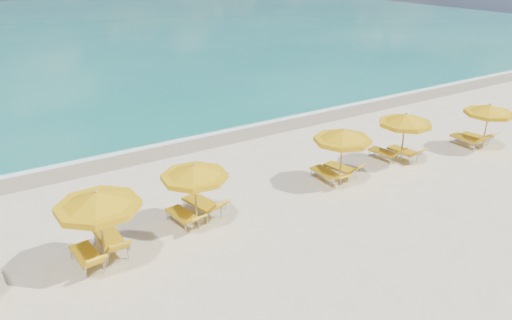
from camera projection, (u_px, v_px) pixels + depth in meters
ground_plane at (279, 205)px, 17.67m from camera, size 120.00×120.00×0.00m
ocean at (28, 32)px, 54.87m from camera, size 120.00×80.00×0.30m
wet_sand_band at (188, 142)px, 23.40m from camera, size 120.00×2.60×0.01m
foam_line at (181, 137)px, 24.02m from camera, size 120.00×1.20×0.03m
whitecap_near at (16, 112)px, 27.86m from camera, size 14.00×0.36×0.05m
whitecap_far at (189, 62)px, 40.25m from camera, size 18.00×0.30×0.05m
umbrella_2 at (97, 202)px, 13.52m from camera, size 3.15×3.15×2.40m
umbrella_3 at (194, 173)px, 15.71m from camera, size 2.69×2.69×2.19m
umbrella_4 at (343, 136)px, 18.66m from camera, size 2.25×2.25×2.23m
umbrella_5 at (405, 120)px, 20.46m from camera, size 2.85×2.85×2.22m
umbrella_6 at (489, 110)px, 21.98m from camera, size 2.48×2.48×2.13m
lounger_2_left at (88, 260)px, 14.15m from camera, size 0.70×1.78×0.86m
lounger_2_right at (111, 245)px, 14.83m from camera, size 0.72×1.99×0.93m
lounger_3_left at (183, 219)px, 16.32m from camera, size 0.79×1.78×0.75m
lounger_3_right at (203, 208)px, 16.96m from camera, size 1.02×2.01×0.92m
lounger_4_left at (326, 176)px, 19.41m from camera, size 0.61×1.82×0.66m
lounger_4_right at (341, 171)px, 19.85m from camera, size 0.90×1.75×0.80m
lounger_5_left at (384, 155)px, 21.39m from camera, size 0.77×1.69×0.80m
lounger_5_right at (403, 154)px, 21.51m from camera, size 0.69×1.74×0.77m
lounger_6_left at (467, 142)px, 22.84m from camera, size 0.64×1.76×0.87m
lounger_6_right at (476, 139)px, 23.25m from camera, size 0.74×1.65×0.74m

